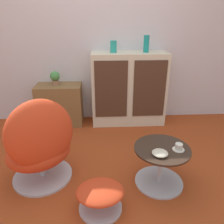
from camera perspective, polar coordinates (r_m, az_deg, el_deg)
name	(u,v)px	position (r m, az deg, el deg)	size (l,w,h in m)	color
ground_plane	(100,181)	(2.30, -3.23, -17.62)	(12.00, 12.00, 0.00)	#9E3D19
wall_back	(97,33)	(3.32, -3.90, 19.85)	(6.40, 0.06, 2.60)	silver
sideboard	(129,89)	(3.26, 4.34, 6.00)	(1.08, 0.40, 1.06)	beige
tv_console	(60,105)	(3.37, -13.40, 1.90)	(0.65, 0.39, 0.61)	brown
egg_chair	(40,144)	(2.18, -18.26, -7.92)	(0.84, 0.83, 0.89)	#B7B7BC
ottoman	(100,195)	(1.95, -3.10, -20.77)	(0.40, 0.37, 0.23)	#B7B7BC
coffee_table	(160,165)	(2.20, 12.54, -13.34)	(0.52, 0.52, 0.40)	#B7B7BC
vase_leftmost	(113,47)	(3.11, 0.38, 16.72)	(0.09, 0.09, 0.16)	teal
vase_inner_left	(146,44)	(3.17, 8.95, 17.19)	(0.08, 0.08, 0.23)	teal
potted_plant	(55,77)	(3.25, -14.67, 8.75)	(0.14, 0.14, 0.20)	#996B4C
teacup	(179,147)	(2.09, 17.02, -8.82)	(0.11, 0.11, 0.06)	silver
bowl	(160,153)	(1.99, 12.42, -10.42)	(0.14, 0.14, 0.04)	beige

